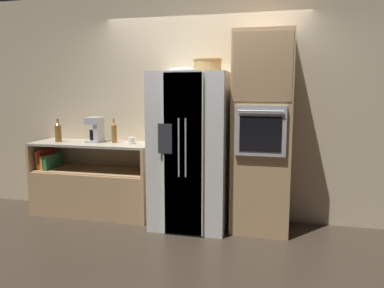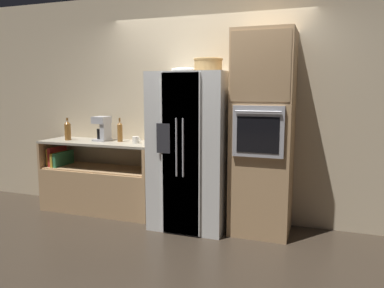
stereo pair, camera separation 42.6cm
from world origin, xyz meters
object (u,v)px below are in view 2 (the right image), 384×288
object	(u,v)px
wall_oven	(263,134)
bottle_short	(120,131)
fruit_bowl	(185,70)
coffee_maker	(103,127)
bottle_tall	(68,130)
mug	(136,140)
wicker_basket	(208,65)
refrigerator	(192,150)

from	to	relation	value
wall_oven	bottle_short	xyz separation A→B (m)	(-1.86, 0.09, -0.05)
fruit_bowl	bottle_short	size ratio (longest dim) A/B	1.04
coffee_maker	bottle_tall	bearing A→B (deg)	-168.09
bottle_tall	coffee_maker	world-z (taller)	coffee_maker
fruit_bowl	mug	size ratio (longest dim) A/B	2.77
bottle_tall	fruit_bowl	bearing A→B (deg)	-0.67
wicker_basket	fruit_bowl	distance (m)	0.29
bottle_tall	wicker_basket	bearing A→B (deg)	-0.60
wicker_basket	bottle_short	bearing A→B (deg)	174.10
bottle_tall	mug	world-z (taller)	bottle_tall
wicker_basket	bottle_tall	world-z (taller)	wicker_basket
refrigerator	coffee_maker	size ratio (longest dim) A/B	5.63
mug	coffee_maker	distance (m)	0.53
wicker_basket	coffee_maker	world-z (taller)	wicker_basket
refrigerator	wall_oven	bearing A→B (deg)	4.76
fruit_bowl	coffee_maker	bearing A→B (deg)	174.20
refrigerator	wicker_basket	xyz separation A→B (m)	(0.18, 0.03, 0.98)
wall_oven	wicker_basket	distance (m)	0.99
fruit_bowl	mug	xyz separation A→B (m)	(-0.68, 0.06, -0.85)
wicker_basket	mug	bearing A→B (deg)	176.40
refrigerator	bottle_tall	size ratio (longest dim) A/B	6.03
refrigerator	fruit_bowl	world-z (taller)	fruit_bowl
wicker_basket	mug	distance (m)	1.33
wall_oven	fruit_bowl	distance (m)	1.16
fruit_bowl	coffee_maker	distance (m)	1.40
wicker_basket	coffee_maker	size ratio (longest dim) A/B	1.03
wall_oven	mug	distance (m)	1.60
refrigerator	mug	distance (m)	0.79
bottle_short	refrigerator	bearing A→B (deg)	-8.71
refrigerator	bottle_tall	world-z (taller)	refrigerator
mug	wall_oven	bearing A→B (deg)	-0.96
bottle_short	mug	distance (m)	0.29
fruit_bowl	bottle_short	bearing A→B (deg)	172.42
fruit_bowl	bottle_short	world-z (taller)	fruit_bowl
wall_oven	coffee_maker	distance (m)	2.11
refrigerator	fruit_bowl	xyz separation A→B (m)	(-0.10, 0.03, 0.93)
refrigerator	bottle_tall	distance (m)	1.79
refrigerator	bottle_short	xyz separation A→B (m)	(-1.05, 0.16, 0.17)
fruit_bowl	coffee_maker	world-z (taller)	fruit_bowl
wicker_basket	fruit_bowl	bearing A→B (deg)	179.81
wall_oven	fruit_bowl	world-z (taller)	wall_oven
wall_oven	fruit_bowl	size ratio (longest dim) A/B	7.00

